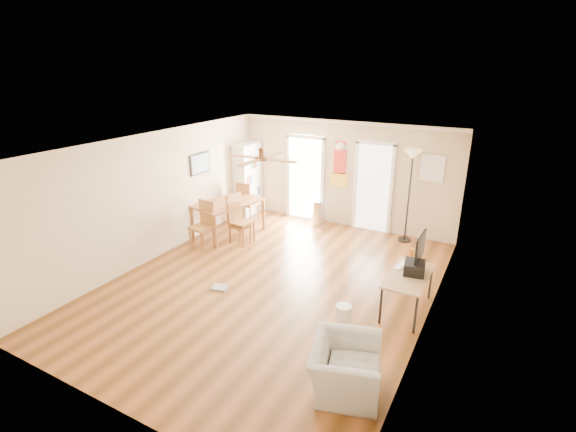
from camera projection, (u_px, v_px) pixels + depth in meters
The scene contains 29 objects.
floor at pixel (273, 284), 7.85m from camera, with size 7.00×7.00×0.00m, color brown.
ceiling at pixel (271, 145), 6.95m from camera, with size 5.50×7.00×0.00m, color silver, non-canonical shape.
wall_back at pixel (344, 174), 10.29m from camera, with size 5.50×0.04×2.60m, color beige, non-canonical shape.
wall_front at pixel (106, 319), 4.51m from camera, with size 5.50×0.04×2.60m, color beige, non-canonical shape.
wall_left at pixel (156, 196), 8.63m from camera, with size 0.04×7.00×2.60m, color beige, non-canonical shape.
wall_right at pixel (433, 249), 6.17m from camera, with size 0.04×7.00×2.60m, color beige, non-canonical shape.
crown_molding at pixel (271, 147), 6.97m from camera, with size 5.50×7.00×0.08m, color white, non-canonical shape.
kitchen_doorway at pixel (305, 179), 10.83m from camera, with size 0.90×0.10×2.10m, color white, non-canonical shape.
bathroom_doorway at pixel (373, 188), 10.03m from camera, with size 0.80×0.10×2.10m, color white, non-canonical shape.
wall_decal at pixel (340, 164), 10.24m from camera, with size 0.46×0.03×1.10m, color red.
ac_grille at pixel (433, 168), 9.21m from camera, with size 0.50×0.04×0.60m, color white.
framed_poster at pixel (200, 163), 9.64m from camera, with size 0.04×0.66×0.48m, color black.
ceiling_fan at pixel (261, 158), 6.77m from camera, with size 1.24×1.24×0.20m, color #593819, non-canonical shape.
bookshelf at pixel (248, 179), 11.17m from camera, with size 0.38×0.86×1.91m, color silver, non-canonical shape.
dining_table at pixel (229, 218), 10.01m from camera, with size 0.96×1.60×0.80m, color brown, non-canonical shape.
dining_chair_right_a at pixel (241, 219), 9.49m from camera, with size 0.45×0.45×1.10m, color olive, non-canonical shape.
dining_chair_right_b at pixel (240, 224), 9.47m from camera, with size 0.37×0.37×0.91m, color olive, non-canonical shape.
dining_chair_near at pixel (201, 225), 9.26m from camera, with size 0.42×0.42×1.03m, color #A76E36, non-canonical shape.
dining_chair_far at pixel (248, 202), 10.79m from camera, with size 0.43×0.43×1.04m, color #A65F35, non-canonical shape.
trash_can at pixel (318, 213), 10.60m from camera, with size 0.29×0.29×0.63m, color #B9B8BB.
torchiere_lamp at pixel (409, 197), 9.38m from camera, with size 0.40×0.40×2.12m, color black, non-canonical shape.
computer_desk at pixel (407, 292), 6.91m from camera, with size 0.62×1.23×0.66m, color tan, non-canonical shape.
imac at pixel (420, 252), 6.89m from camera, with size 0.09×0.65×0.60m, color black, non-canonical shape.
keyboard at pixel (401, 265), 7.09m from camera, with size 0.12×0.37×0.01m, color white.
printer at pixel (414, 268), 6.81m from camera, with size 0.32×0.38×0.19m, color black.
orange_bottle at pixel (411, 255), 7.20m from camera, with size 0.08×0.08×0.24m, color #CA5611.
wastebasket_a at pixel (343, 314), 6.65m from camera, with size 0.25×0.25×0.29m, color silver.
floor_cloth at pixel (219, 288), 7.67m from camera, with size 0.27×0.21×0.04m, color gray.
armchair at pixel (345, 367), 5.24m from camera, with size 0.96×0.84×0.63m, color #AAA9A4.
Camera 1 is at (3.55, -5.96, 3.89)m, focal length 26.27 mm.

